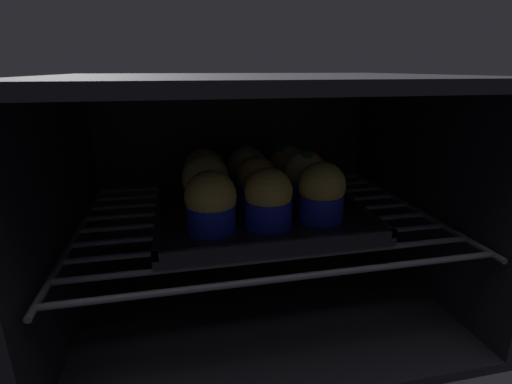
{
  "coord_description": "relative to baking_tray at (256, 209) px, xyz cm",
  "views": [
    {
      "loc": [
        -12.02,
        -32.98,
        36.42
      ],
      "look_at": [
        0.0,
        22.73,
        17.57
      ],
      "focal_mm": 26.3,
      "sensor_mm": 36.0,
      "label": 1
    }
  ],
  "objects": [
    {
      "name": "baking_tray",
      "position": [
        0.0,
        0.0,
        0.0
      ],
      "size": [
        31.34,
        31.34,
        2.2
      ],
      "color": "black",
      "rests_on": "oven_rack"
    },
    {
      "name": "muffin_row0_col2",
      "position": [
        8.08,
        -7.51,
        4.72
      ],
      "size": [
        6.85,
        6.85,
        8.71
      ],
      "color": "#1928B7",
      "rests_on": "baking_tray"
    },
    {
      "name": "muffin_row0_col1",
      "position": [
        -0.35,
        -8.17,
        4.46
      ],
      "size": [
        6.73,
        6.73,
        8.43
      ],
      "color": "#1928B7",
      "rests_on": "baking_tray"
    },
    {
      "name": "oven_rack",
      "position": [
        0.0,
        -0.73,
        -1.09
      ],
      "size": [
        54.8,
        42.0,
        0.8
      ],
      "color": "#51515B",
      "rests_on": "oven_cavity"
    },
    {
      "name": "muffin_row2_col1",
      "position": [
        -0.18,
        7.48,
        4.41
      ],
      "size": [
        6.78,
        6.78,
        8.68
      ],
      "color": "#0C8C84",
      "rests_on": "baking_tray"
    },
    {
      "name": "muffin_row1_col0",
      "position": [
        -7.96,
        -0.2,
        4.76
      ],
      "size": [
        7.23,
        7.23,
        8.9
      ],
      "color": "#1928B7",
      "rests_on": "baking_tray"
    },
    {
      "name": "oven_cavity",
      "position": [
        0.0,
        3.52,
        2.31
      ],
      "size": [
        59.0,
        47.0,
        37.0
      ],
      "color": "black",
      "rests_on": "ground"
    },
    {
      "name": "muffin_row0_col0",
      "position": [
        -7.98,
        -8.11,
        4.48
      ],
      "size": [
        7.04,
        7.04,
        8.47
      ],
      "color": "#1928B7",
      "rests_on": "baking_tray"
    },
    {
      "name": "muffin_row2_col2",
      "position": [
        7.64,
        7.68,
        4.3
      ],
      "size": [
        6.61,
        6.61,
        8.16
      ],
      "color": "red",
      "rests_on": "baking_tray"
    },
    {
      "name": "muffin_row1_col1",
      "position": [
        -0.11,
        -0.04,
        4.38
      ],
      "size": [
        6.61,
        6.61,
        8.49
      ],
      "color": "#1928B7",
      "rests_on": "baking_tray"
    },
    {
      "name": "muffin_row2_col0",
      "position": [
        -7.56,
        7.91,
        4.25
      ],
      "size": [
        6.93,
        6.93,
        8.12
      ],
      "color": "#0C8C84",
      "rests_on": "baking_tray"
    },
    {
      "name": "muffin_row1_col2",
      "position": [
        8.09,
        0.1,
        4.76
      ],
      "size": [
        6.84,
        6.84,
        9.01
      ],
      "color": "#1928B7",
      "rests_on": "baking_tray"
    }
  ]
}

